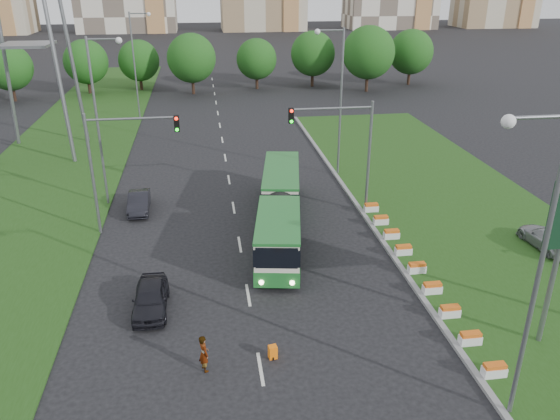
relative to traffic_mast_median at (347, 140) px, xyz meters
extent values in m
plane|color=black|center=(-4.78, -10.00, -5.35)|extent=(360.00, 360.00, 0.00)
cube|color=#1F4212|center=(8.22, -2.00, -5.27)|extent=(14.00, 60.00, 0.15)
cube|color=gray|center=(1.27, -2.00, -5.26)|extent=(0.30, 60.00, 0.18)
cube|color=#1F4212|center=(-22.78, 15.00, -5.30)|extent=(12.00, 110.00, 0.10)
cylinder|color=slate|center=(5.22, -16.00, -2.55)|extent=(0.24, 0.24, 5.60)
cylinder|color=slate|center=(1.62, 0.00, -1.35)|extent=(0.20, 0.20, 8.00)
cylinder|color=slate|center=(-1.13, 0.00, 2.25)|extent=(5.50, 0.14, 0.14)
cube|color=black|center=(-3.88, 0.00, 1.85)|extent=(0.32, 0.32, 1.00)
cylinder|color=slate|center=(-16.78, -1.00, -1.35)|extent=(0.20, 0.20, 8.00)
cylinder|color=slate|center=(-14.03, -1.00, 2.25)|extent=(5.50, 0.14, 0.14)
cube|color=black|center=(-11.28, -1.00, 1.85)|extent=(0.32, 0.32, 1.00)
cube|color=beige|center=(-5.06, -6.90, -3.66)|extent=(2.41, 6.64, 2.60)
cube|color=beige|center=(-5.06, 1.62, -3.66)|extent=(2.41, 8.09, 2.60)
cylinder|color=black|center=(-5.06, -3.00, -3.71)|extent=(2.41, 1.20, 2.41)
cube|color=#1D6728|center=(-5.06, -6.90, -4.53)|extent=(2.48, 6.69, 0.91)
cube|color=#1D6728|center=(-5.06, 1.62, -4.53)|extent=(2.48, 8.14, 0.91)
cube|color=black|center=(-5.06, -6.90, -3.23)|extent=(2.48, 6.69, 1.01)
cube|color=black|center=(-5.06, 1.62, -3.23)|extent=(2.48, 8.14, 1.01)
imported|color=black|center=(-12.78, -10.67, -4.63)|extent=(1.72, 4.22, 1.43)
imported|color=black|center=(-14.55, 2.39, -4.67)|extent=(1.55, 4.14, 1.35)
imported|color=gray|center=(11.01, -7.42, -4.56)|extent=(2.09, 4.53, 1.28)
imported|color=gray|center=(-10.17, -15.71, -4.48)|extent=(0.63, 0.75, 1.75)
cube|color=orange|center=(-7.15, -15.33, -5.03)|extent=(0.37, 0.32, 0.63)
cylinder|color=black|center=(-7.15, -15.49, -5.28)|extent=(0.04, 0.15, 0.15)
camera|label=1|loc=(-9.65, -34.91, 10.41)|focal=35.00mm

